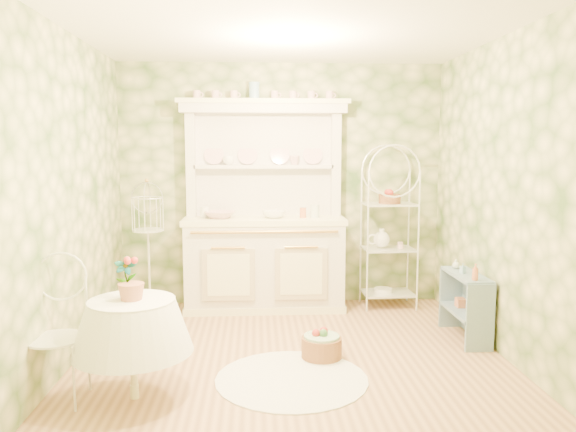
{
  "coord_description": "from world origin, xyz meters",
  "views": [
    {
      "loc": [
        -0.29,
        -4.53,
        1.75
      ],
      "look_at": [
        0.0,
        0.5,
        1.15
      ],
      "focal_mm": 35.0,
      "sensor_mm": 36.0,
      "label": 1
    }
  ],
  "objects": [
    {
      "name": "wall_right",
      "position": [
        1.8,
        0.0,
        1.35
      ],
      "size": [
        3.6,
        3.6,
        0.0
      ],
      "primitive_type": "plane",
      "color": "beige",
      "rests_on": "floor"
    },
    {
      "name": "birdcage_stand",
      "position": [
        -1.42,
        1.34,
        0.74
      ],
      "size": [
        0.37,
        0.37,
        1.48
      ],
      "primitive_type": "cube",
      "rotation": [
        0.0,
        0.0,
        -0.07
      ],
      "color": "white",
      "rests_on": "floor"
    },
    {
      "name": "kitchen_dresser",
      "position": [
        -0.2,
        1.52,
        1.15
      ],
      "size": [
        1.87,
        0.61,
        2.29
      ],
      "primitive_type": "cube",
      "color": "white",
      "rests_on": "floor"
    },
    {
      "name": "floor",
      "position": [
        0.0,
        0.0,
        0.0
      ],
      "size": [
        3.6,
        3.6,
        0.0
      ],
      "primitive_type": "plane",
      "color": "tan",
      "rests_on": "ground"
    },
    {
      "name": "wall_front",
      "position": [
        0.0,
        -1.8,
        1.35
      ],
      "size": [
        3.6,
        3.6,
        0.0
      ],
      "primitive_type": "plane",
      "color": "beige",
      "rests_on": "floor"
    },
    {
      "name": "cup_left",
      "position": [
        -0.59,
        1.68,
        1.61
      ],
      "size": [
        0.13,
        0.13,
        0.1
      ],
      "primitive_type": "imported",
      "rotation": [
        0.0,
        0.0,
        0.07
      ],
      "color": "white",
      "rests_on": "kitchen_dresser"
    },
    {
      "name": "wall_left",
      "position": [
        -1.8,
        0.0,
        1.35
      ],
      "size": [
        3.6,
        3.6,
        0.0
      ],
      "primitive_type": "plane",
      "color": "beige",
      "rests_on": "floor"
    },
    {
      "name": "ceiling",
      "position": [
        0.0,
        0.0,
        2.7
      ],
      "size": [
        3.6,
        3.6,
        0.0
      ],
      "primitive_type": "plane",
      "color": "white",
      "rests_on": "floor"
    },
    {
      "name": "wall_back",
      "position": [
        0.0,
        1.8,
        1.35
      ],
      "size": [
        3.6,
        3.6,
        0.0
      ],
      "primitive_type": "plane",
      "color": "beige",
      "rests_on": "floor"
    },
    {
      "name": "lace_rug",
      "position": [
        -0.03,
        -0.43,
        0.0
      ],
      "size": [
        1.53,
        1.53,
        0.01
      ],
      "primitive_type": "cylinder",
      "rotation": [
        0.0,
        0.0,
        0.39
      ],
      "color": "white",
      "rests_on": "floor"
    },
    {
      "name": "bakers_rack",
      "position": [
        1.18,
        1.53,
        0.9
      ],
      "size": [
        0.57,
        0.42,
        1.79
      ],
      "primitive_type": "cube",
      "rotation": [
        0.0,
        0.0,
        0.04
      ],
      "color": "white",
      "rests_on": "floor"
    },
    {
      "name": "bottle_blue",
      "position": [
        1.61,
        0.44,
        0.65
      ],
      "size": [
        0.05,
        0.05,
        0.09
      ],
      "primitive_type": "imported",
      "rotation": [
        0.0,
        0.0,
        0.36
      ],
      "color": "#86B3D2",
      "rests_on": "side_shelf"
    },
    {
      "name": "potted_geranium",
      "position": [
        -1.2,
        -0.65,
        0.85
      ],
      "size": [
        0.16,
        0.12,
        0.29
      ],
      "primitive_type": "imported",
      "rotation": [
        0.0,
        0.0,
        0.09
      ],
      "color": "#3F7238",
      "rests_on": "round_table"
    },
    {
      "name": "floor_basket",
      "position": [
        0.25,
        -0.01,
        0.1
      ],
      "size": [
        0.39,
        0.39,
        0.2
      ],
      "primitive_type": "cylinder",
      "rotation": [
        0.0,
        0.0,
        -0.39
      ],
      "color": "brown",
      "rests_on": "floor"
    },
    {
      "name": "cup_right",
      "position": [
        0.14,
        1.68,
        1.61
      ],
      "size": [
        0.13,
        0.13,
        0.1
      ],
      "primitive_type": "imported",
      "rotation": [
        0.0,
        0.0,
        -0.2
      ],
      "color": "white",
      "rests_on": "kitchen_dresser"
    },
    {
      "name": "side_shelf",
      "position": [
        1.64,
        0.42,
        0.29
      ],
      "size": [
        0.3,
        0.7,
        0.59
      ],
      "primitive_type": "cube",
      "rotation": [
        0.0,
        0.0,
        0.06
      ],
      "color": "#718DA3",
      "rests_on": "floor"
    },
    {
      "name": "bowl_white",
      "position": [
        -0.09,
        1.51,
        1.02
      ],
      "size": [
        0.29,
        0.29,
        0.08
      ],
      "primitive_type": "imported",
      "rotation": [
        0.0,
        0.0,
        -0.16
      ],
      "color": "white",
      "rests_on": "kitchen_dresser"
    },
    {
      "name": "round_table",
      "position": [
        -1.16,
        -0.69,
        0.31
      ],
      "size": [
        0.7,
        0.7,
        0.62
      ],
      "primitive_type": "cylinder",
      "rotation": [
        0.0,
        0.0,
        -0.26
      ],
      "color": "white",
      "rests_on": "floor"
    },
    {
      "name": "cafe_chair",
      "position": [
        -1.68,
        -0.7,
        0.5
      ],
      "size": [
        0.52,
        0.52,
        0.99
      ],
      "primitive_type": "cube",
      "rotation": [
        0.0,
        0.0,
        0.17
      ],
      "color": "white",
      "rests_on": "floor"
    },
    {
      "name": "bottle_amber",
      "position": [
        1.61,
        0.15,
        0.68
      ],
      "size": [
        0.06,
        0.06,
        0.15
      ],
      "primitive_type": "imported",
      "rotation": [
        0.0,
        0.0,
        0.06
      ],
      "color": "#CF7146",
      "rests_on": "side_shelf"
    },
    {
      "name": "bottle_glass",
      "position": [
        1.62,
        0.64,
        0.65
      ],
      "size": [
        0.08,
        0.08,
        0.09
      ],
      "primitive_type": "imported",
      "rotation": [
        0.0,
        0.0,
        0.17
      ],
      "color": "silver",
      "rests_on": "side_shelf"
    },
    {
      "name": "bowl_floral",
      "position": [
        -0.68,
        1.51,
        1.02
      ],
      "size": [
        0.4,
        0.4,
        0.08
      ],
      "primitive_type": "imported",
      "rotation": [
        0.0,
        0.0,
        -0.33
      ],
      "color": "white",
      "rests_on": "kitchen_dresser"
    }
  ]
}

